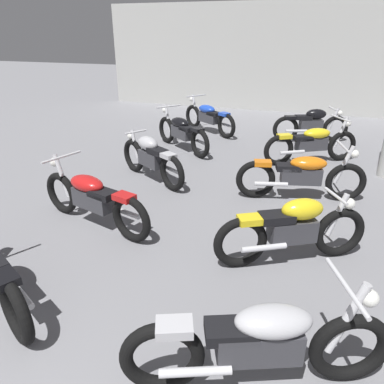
{
  "coord_description": "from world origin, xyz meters",
  "views": [
    {
      "loc": [
        1.6,
        0.72,
        2.66
      ],
      "look_at": [
        0.0,
        5.23,
        0.55
      ],
      "focal_mm": 34.23,
      "sensor_mm": 36.0,
      "label": 1
    }
  ],
  "objects": [
    {
      "name": "back_wall",
      "position": [
        0.0,
        14.35,
        1.8
      ],
      "size": [
        12.85,
        0.24,
        3.6
      ],
      "primitive_type": "cube",
      "color": "#B2B2AD",
      "rests_on": "ground"
    },
    {
      "name": "motorcycle_right_row_3",
      "position": [
        1.42,
        6.75,
        0.45
      ],
      "size": [
        2.13,
        0.84,
        0.97
      ],
      "color": "black",
      "rests_on": "ground"
    },
    {
      "name": "motorcycle_left_row_2",
      "position": [
        -1.37,
        4.77,
        0.45
      ],
      "size": [
        2.12,
        0.85,
        0.97
      ],
      "color": "black",
      "rests_on": "ground"
    },
    {
      "name": "motorcycle_right_row_2",
      "position": [
        1.46,
        4.79,
        0.46
      ],
      "size": [
        1.76,
        1.08,
        0.88
      ],
      "color": "black",
      "rests_on": "ground"
    },
    {
      "name": "motorcycle_left_row_4",
      "position": [
        -1.51,
        8.76,
        0.45
      ],
      "size": [
        1.8,
        1.39,
        0.97
      ],
      "color": "black",
      "rests_on": "ground"
    },
    {
      "name": "motorcycle_right_row_4",
      "position": [
        1.49,
        8.79,
        0.45
      ],
      "size": [
        1.9,
        1.24,
        0.97
      ],
      "color": "black",
      "rests_on": "ground"
    },
    {
      "name": "motorcycle_right_row_5",
      "position": [
        1.38,
        10.56,
        0.46
      ],
      "size": [
        1.88,
        0.82,
        0.88
      ],
      "color": "black",
      "rests_on": "ground"
    },
    {
      "name": "motorcycle_left_row_3",
      "position": [
        -1.35,
        6.71,
        0.46
      ],
      "size": [
        1.75,
        1.1,
        0.88
      ],
      "color": "black",
      "rests_on": "ground"
    },
    {
      "name": "motorcycle_left_row_5",
      "position": [
        -1.39,
        10.56,
        0.45
      ],
      "size": [
        1.86,
        1.31,
        0.97
      ],
      "color": "black",
      "rests_on": "ground"
    },
    {
      "name": "motorcycle_right_row_1",
      "position": [
        1.39,
        2.9,
        0.45
      ],
      "size": [
        2.04,
        1.03,
        0.97
      ],
      "color": "black",
      "rests_on": "ground"
    }
  ]
}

